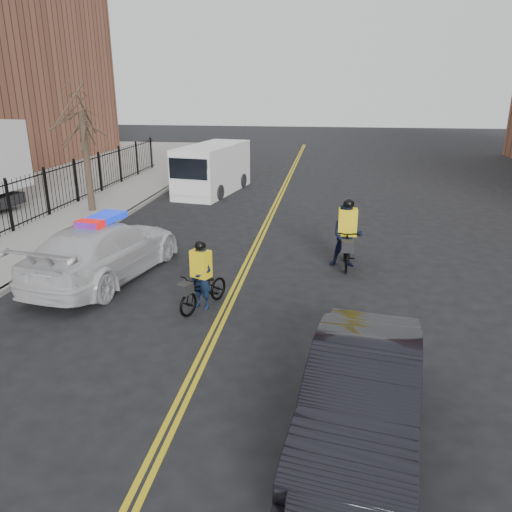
{
  "coord_description": "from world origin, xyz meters",
  "views": [
    {
      "loc": [
        2.33,
        -9.6,
        5.17
      ],
      "look_at": [
        0.7,
        1.64,
        1.3
      ],
      "focal_mm": 35.0,
      "sensor_mm": 36.0,
      "label": 1
    }
  ],
  "objects_px": {
    "dark_sedan": "(362,395)",
    "cyclist_far": "(347,240)",
    "cyclist_near": "(201,285)",
    "police_cruiser": "(105,250)",
    "cargo_van": "(211,170)"
  },
  "relations": [
    {
      "from": "dark_sedan",
      "to": "cyclist_far",
      "type": "relative_size",
      "value": 2.23
    },
    {
      "from": "police_cruiser",
      "to": "cyclist_far",
      "type": "relative_size",
      "value": 2.83
    },
    {
      "from": "police_cruiser",
      "to": "cyclist_far",
      "type": "xyz_separation_m",
      "value": [
        6.75,
        1.9,
        0.0
      ]
    },
    {
      "from": "cyclist_near",
      "to": "police_cruiser",
      "type": "bearing_deg",
      "value": 177.27
    },
    {
      "from": "cargo_van",
      "to": "police_cruiser",
      "type": "bearing_deg",
      "value": -81.39
    },
    {
      "from": "cargo_van",
      "to": "cyclist_near",
      "type": "xyz_separation_m",
      "value": [
        2.94,
        -13.75,
        -0.57
      ]
    },
    {
      "from": "cyclist_near",
      "to": "cyclist_far",
      "type": "relative_size",
      "value": 0.89
    },
    {
      "from": "cargo_van",
      "to": "cyclist_near",
      "type": "height_order",
      "value": "cargo_van"
    },
    {
      "from": "police_cruiser",
      "to": "cargo_van",
      "type": "height_order",
      "value": "cargo_van"
    },
    {
      "from": "police_cruiser",
      "to": "cyclist_near",
      "type": "bearing_deg",
      "value": 161.99
    },
    {
      "from": "dark_sedan",
      "to": "cyclist_near",
      "type": "bearing_deg",
      "value": 138.15
    },
    {
      "from": "dark_sedan",
      "to": "cyclist_near",
      "type": "xyz_separation_m",
      "value": [
        -3.59,
        4.33,
        -0.16
      ]
    },
    {
      "from": "police_cruiser",
      "to": "dark_sedan",
      "type": "height_order",
      "value": "police_cruiser"
    },
    {
      "from": "dark_sedan",
      "to": "cargo_van",
      "type": "distance_m",
      "value": 19.23
    },
    {
      "from": "cyclist_near",
      "to": "cyclist_far",
      "type": "distance_m",
      "value": 5.02
    }
  ]
}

